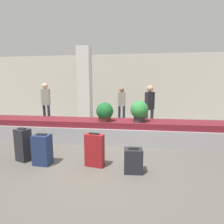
{
  "coord_description": "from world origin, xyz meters",
  "views": [
    {
      "loc": [
        0.67,
        -3.56,
        1.69
      ],
      "look_at": [
        0.0,
        1.53,
        0.89
      ],
      "focal_mm": 28.0,
      "sensor_mm": 36.0,
      "label": 1
    }
  ],
  "objects_px": {
    "suitcase_1": "(133,160)",
    "potted_plant_0": "(105,112)",
    "pillar": "(85,87)",
    "suitcase_3": "(95,150)",
    "traveler_2": "(150,104)",
    "potted_plant_1": "(139,111)",
    "suitcase_2": "(23,145)",
    "traveler_1": "(122,102)",
    "suitcase_0": "(42,150)",
    "traveler_0": "(46,100)"
  },
  "relations": [
    {
      "from": "pillar",
      "to": "potted_plant_1",
      "type": "xyz_separation_m",
      "value": [
        2.2,
        -2.08,
        -0.64
      ]
    },
    {
      "from": "suitcase_2",
      "to": "potted_plant_0",
      "type": "relative_size",
      "value": 1.38
    },
    {
      "from": "suitcase_2",
      "to": "pillar",
      "type": "bearing_deg",
      "value": 103.46
    },
    {
      "from": "pillar",
      "to": "suitcase_0",
      "type": "distance_m",
      "value": 3.96
    },
    {
      "from": "suitcase_0",
      "to": "potted_plant_0",
      "type": "height_order",
      "value": "potted_plant_0"
    },
    {
      "from": "pillar",
      "to": "traveler_2",
      "type": "distance_m",
      "value": 2.75
    },
    {
      "from": "traveler_1",
      "to": "potted_plant_0",
      "type": "bearing_deg",
      "value": -109.23
    },
    {
      "from": "traveler_0",
      "to": "traveler_2",
      "type": "height_order",
      "value": "traveler_0"
    },
    {
      "from": "suitcase_3",
      "to": "traveler_2",
      "type": "relative_size",
      "value": 0.43
    },
    {
      "from": "potted_plant_0",
      "to": "traveler_2",
      "type": "height_order",
      "value": "traveler_2"
    },
    {
      "from": "suitcase_0",
      "to": "traveler_0",
      "type": "bearing_deg",
      "value": 119.58
    },
    {
      "from": "suitcase_3",
      "to": "potted_plant_0",
      "type": "relative_size",
      "value": 1.31
    },
    {
      "from": "suitcase_2",
      "to": "traveler_2",
      "type": "distance_m",
      "value": 4.24
    },
    {
      "from": "suitcase_1",
      "to": "suitcase_3",
      "type": "height_order",
      "value": "suitcase_3"
    },
    {
      "from": "pillar",
      "to": "traveler_2",
      "type": "xyz_separation_m",
      "value": [
        2.59,
        -0.68,
        -0.6
      ]
    },
    {
      "from": "suitcase_1",
      "to": "traveler_0",
      "type": "bearing_deg",
      "value": 131.5
    },
    {
      "from": "pillar",
      "to": "suitcase_1",
      "type": "height_order",
      "value": "pillar"
    },
    {
      "from": "suitcase_3",
      "to": "traveler_0",
      "type": "bearing_deg",
      "value": 139.86
    },
    {
      "from": "traveler_1",
      "to": "traveler_0",
      "type": "bearing_deg",
      "value": -179.3
    },
    {
      "from": "potted_plant_0",
      "to": "traveler_2",
      "type": "distance_m",
      "value": 2.02
    },
    {
      "from": "pillar",
      "to": "potted_plant_0",
      "type": "height_order",
      "value": "pillar"
    },
    {
      "from": "traveler_0",
      "to": "traveler_1",
      "type": "distance_m",
      "value": 3.22
    },
    {
      "from": "potted_plant_0",
      "to": "traveler_1",
      "type": "bearing_deg",
      "value": 83.94
    },
    {
      "from": "potted_plant_1",
      "to": "traveler_1",
      "type": "bearing_deg",
      "value": 105.07
    },
    {
      "from": "potted_plant_0",
      "to": "traveler_1",
      "type": "relative_size",
      "value": 0.34
    },
    {
      "from": "suitcase_1",
      "to": "potted_plant_0",
      "type": "height_order",
      "value": "potted_plant_0"
    },
    {
      "from": "suitcase_1",
      "to": "traveler_2",
      "type": "distance_m",
      "value": 3.31
    },
    {
      "from": "suitcase_3",
      "to": "traveler_1",
      "type": "relative_size",
      "value": 0.45
    },
    {
      "from": "suitcase_0",
      "to": "pillar",
      "type": "bearing_deg",
      "value": 95.05
    },
    {
      "from": "suitcase_2",
      "to": "traveler_1",
      "type": "height_order",
      "value": "traveler_1"
    },
    {
      "from": "suitcase_3",
      "to": "potted_plant_1",
      "type": "relative_size",
      "value": 1.19
    },
    {
      "from": "potted_plant_1",
      "to": "suitcase_1",
      "type": "bearing_deg",
      "value": -94.6
    },
    {
      "from": "potted_plant_1",
      "to": "traveler_2",
      "type": "bearing_deg",
      "value": 74.35
    },
    {
      "from": "suitcase_2",
      "to": "traveler_2",
      "type": "bearing_deg",
      "value": 64.25
    },
    {
      "from": "suitcase_0",
      "to": "suitcase_2",
      "type": "relative_size",
      "value": 0.9
    },
    {
      "from": "suitcase_1",
      "to": "traveler_0",
      "type": "xyz_separation_m",
      "value": [
        -3.69,
        3.64,
        0.83
      ]
    },
    {
      "from": "suitcase_1",
      "to": "potted_plant_0",
      "type": "xyz_separation_m",
      "value": [
        -0.85,
        1.71,
        0.67
      ]
    },
    {
      "from": "pillar",
      "to": "suitcase_3",
      "type": "distance_m",
      "value": 4.09
    },
    {
      "from": "potted_plant_0",
      "to": "potted_plant_1",
      "type": "bearing_deg",
      "value": 3.47
    },
    {
      "from": "pillar",
      "to": "traveler_1",
      "type": "xyz_separation_m",
      "value": [
        1.49,
        0.56,
        -0.66
      ]
    },
    {
      "from": "suitcase_0",
      "to": "suitcase_3",
      "type": "xyz_separation_m",
      "value": [
        1.12,
        0.06,
        0.02
      ]
    },
    {
      "from": "pillar",
      "to": "suitcase_2",
      "type": "distance_m",
      "value": 3.84
    },
    {
      "from": "suitcase_0",
      "to": "suitcase_2",
      "type": "distance_m",
      "value": 0.54
    },
    {
      "from": "suitcase_0",
      "to": "traveler_1",
      "type": "distance_m",
      "value": 4.56
    },
    {
      "from": "suitcase_0",
      "to": "suitcase_2",
      "type": "xyz_separation_m",
      "value": [
        -0.53,
        0.13,
        0.04
      ]
    },
    {
      "from": "suitcase_1",
      "to": "suitcase_2",
      "type": "bearing_deg",
      "value": 170.67
    },
    {
      "from": "pillar",
      "to": "potted_plant_1",
      "type": "relative_size",
      "value": 5.3
    },
    {
      "from": "potted_plant_0",
      "to": "potted_plant_1",
      "type": "relative_size",
      "value": 0.91
    },
    {
      "from": "suitcase_2",
      "to": "suitcase_3",
      "type": "xyz_separation_m",
      "value": [
        1.65,
        -0.07,
        -0.02
      ]
    },
    {
      "from": "pillar",
      "to": "potted_plant_1",
      "type": "height_order",
      "value": "pillar"
    }
  ]
}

